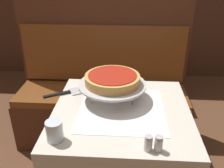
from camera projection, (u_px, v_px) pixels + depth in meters
name	position (u px, v px, depth m)	size (l,w,h in m)	color
dining_table_front	(121.00, 125.00, 1.36)	(0.72, 0.72, 0.77)	beige
dining_table_rear	(134.00, 40.00, 2.83)	(0.68, 0.68, 0.77)	#1E6B33
booth_bench	(103.00, 101.00, 2.19)	(1.44, 0.47, 1.26)	#4C2819
pizza_pan_stand	(112.00, 85.00, 1.38)	(0.38, 0.38, 0.09)	#ADADB2
deep_dish_pizza	(112.00, 79.00, 1.36)	(0.30, 0.30, 0.05)	tan
pizza_server	(68.00, 92.00, 1.47)	(0.26, 0.18, 0.01)	#BCBCC1
water_glass_near	(54.00, 131.00, 1.07)	(0.07, 0.07, 0.09)	silver
salt_shaker	(148.00, 143.00, 1.02)	(0.04, 0.04, 0.07)	silver
pepper_shaker	(159.00, 143.00, 1.02)	(0.04, 0.04, 0.07)	silver
condiment_caddy	(127.00, 26.00, 2.79)	(0.13, 0.13, 0.15)	black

